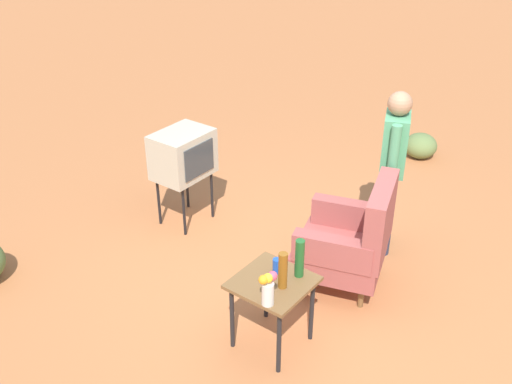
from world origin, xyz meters
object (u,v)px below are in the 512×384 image
bottle_wine_green (300,258)px  soda_can_blue (277,266)px  person_standing (392,164)px  bottle_tall_amber (283,270)px  armchair (352,239)px  tv_on_stand (183,155)px  side_table (273,290)px  flower_vase (268,287)px

bottle_wine_green → soda_can_blue: bottle_wine_green is taller
person_standing → bottle_tall_amber: person_standing is taller
armchair → bottle_wine_green: armchair is taller
soda_can_blue → bottle_tall_amber: bearing=49.0°
armchair → tv_on_stand: (0.08, -1.95, 0.28)m
bottle_wine_green → armchair: bearing=-180.0°
side_table → bottle_wine_green: 0.33m
tv_on_stand → bottle_wine_green: (0.77, 1.95, -0.01)m
tv_on_stand → flower_vase: bearing=58.7°
armchair → person_standing: person_standing is taller
bottle_tall_amber → side_table: bearing=-96.7°
side_table → person_standing: person_standing is taller
side_table → person_standing: 1.82m
tv_on_stand → side_table: bearing=62.5°
side_table → bottle_wine_green: bottle_wine_green is taller
person_standing → flower_vase: (2.01, 0.03, -0.18)m
armchair → bottle_tall_amber: bearing=-1.1°
armchair → soda_can_blue: (0.92, -0.16, 0.18)m
person_standing → soda_can_blue: 1.69m
armchair → side_table: 1.04m
tv_on_stand → person_standing: size_ratio=0.63×
side_table → soda_can_blue: (-0.11, -0.04, 0.15)m
flower_vase → side_table: bearing=-152.0°
soda_can_blue → flower_vase: size_ratio=0.46×
person_standing → flower_vase: bearing=1.0°
person_standing → bottle_wine_green: person_standing is taller
tv_on_stand → soda_can_blue: tv_on_stand is taller
side_table → tv_on_stand: bearing=-117.5°
tv_on_stand → soda_can_blue: size_ratio=8.44×
tv_on_stand → flower_vase: tv_on_stand is taller
bottle_wine_green → soda_can_blue: size_ratio=2.62×
tv_on_stand → soda_can_blue: 1.98m
side_table → bottle_tall_amber: bearing=83.3°
armchair → bottle_tall_amber: 1.08m
armchair → soda_can_blue: 0.95m
bottle_tall_amber → armchair: bearing=178.9°
bottle_tall_amber → flower_vase: bottle_tall_amber is taller
tv_on_stand → person_standing: (-0.82, 1.92, 0.16)m
soda_can_blue → flower_vase: 0.39m
bottle_wine_green → tv_on_stand: bearing=-111.7°
person_standing → soda_can_blue: bearing=-4.5°
flower_vase → person_standing: bearing=-179.0°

